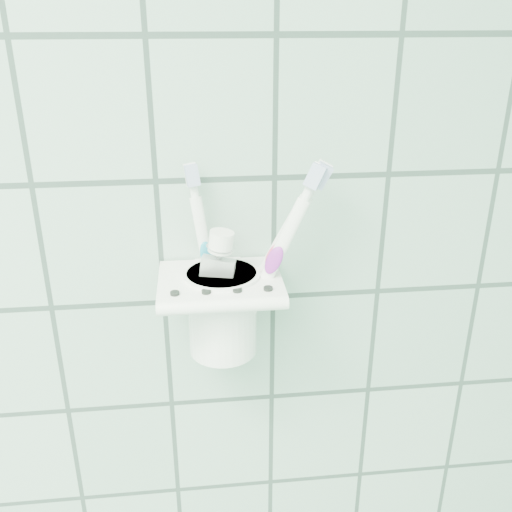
{
  "coord_description": "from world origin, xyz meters",
  "views": [
    {
      "loc": [
        0.63,
        0.64,
        1.54
      ],
      "look_at": [
        0.69,
        1.1,
        1.34
      ],
      "focal_mm": 40.0,
      "sensor_mm": 36.0,
      "label": 1
    }
  ],
  "objects": [
    {
      "name": "toothbrush_blue",
      "position": [
        0.66,
        1.14,
        1.33
      ],
      "size": [
        0.09,
        0.03,
        0.2
      ],
      "rotation": [
        -0.25,
        0.38,
        -0.45
      ],
      "color": "white",
      "rests_on": "cup"
    },
    {
      "name": "toothbrush_pink",
      "position": [
        0.66,
        1.16,
        1.32
      ],
      "size": [
        0.03,
        0.03,
        0.19
      ],
      "rotation": [
        -0.13,
        -0.12,
        0.19
      ],
      "color": "white",
      "rests_on": "cup"
    },
    {
      "name": "holder_bracket",
      "position": [
        0.66,
        1.15,
        1.29
      ],
      "size": [
        0.12,
        0.1,
        0.04
      ],
      "color": "white",
      "rests_on": "wall_back"
    },
    {
      "name": "cup",
      "position": [
        0.66,
        1.16,
        1.26
      ],
      "size": [
        0.08,
        0.08,
        0.09
      ],
      "color": "white",
      "rests_on": "holder_bracket"
    },
    {
      "name": "toothpaste_tube",
      "position": [
        0.64,
        1.15,
        1.3
      ],
      "size": [
        0.05,
        0.03,
        0.13
      ],
      "rotation": [
        -0.0,
        0.14,
        -0.24
      ],
      "color": "silver",
      "rests_on": "cup"
    },
    {
      "name": "toothbrush_orange",
      "position": [
        0.66,
        1.17,
        1.33
      ],
      "size": [
        0.09,
        0.02,
        0.21
      ],
      "rotation": [
        -0.01,
        0.48,
        -0.1
      ],
      "color": "white",
      "rests_on": "cup"
    }
  ]
}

